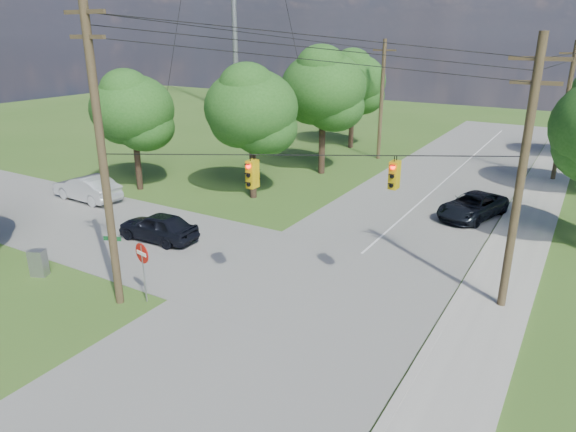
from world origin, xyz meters
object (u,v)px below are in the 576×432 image
Objects in this scene: pole_sw at (102,153)px; do_not_enter_sign at (143,260)px; pole_ne at (521,176)px; car_cross_silver at (87,188)px; car_main_north at (473,206)px; car_cross_dark at (158,227)px; control_cabinet at (38,263)px; pole_north_e at (565,111)px; pole_north_w at (382,99)px.

pole_sw reaches higher than do_not_enter_sign.
pole_sw is at bearing -150.62° from pole_ne.
car_main_north is (22.47, 9.50, -0.12)m from car_cross_silver.
pole_ne reaches higher than do_not_enter_sign.
car_main_north is 19.67m from do_not_enter_sign.
car_cross_dark reaches higher than car_main_north.
car_cross_silver is 4.08× the size of control_cabinet.
pole_north_e is 12.91m from car_main_north.
pole_sw reaches higher than car_cross_silver.
pole_north_w is 24.45m from car_cross_dark.
car_cross_dark is at bearing -97.11° from pole_north_w.
car_main_north is at bearing -106.26° from pole_north_e.
car_cross_silver is 24.39m from car_main_north.
pole_ne is 2.35× the size of car_cross_dark.
pole_north_e is at bearing 131.92° from car_cross_silver.
car_main_north is (-3.40, 10.34, -4.72)m from pole_ne.
car_cross_silver reaches higher than control_cabinet.
pole_ne reaches higher than car_cross_silver.
pole_ne is 26.29m from car_cross_silver.
pole_north_w is 1.97× the size of car_cross_silver.
car_main_north is 4.16× the size of control_cabinet.
pole_ne is at bearing -57.71° from pole_north_w.
car_cross_dark is 9.39m from car_cross_silver.
pole_north_w is 1.93× the size of car_main_north.
pole_sw is 2.32× the size of car_main_north.
pole_ne is at bearing -55.61° from car_main_north.
car_cross_silver is at bearing 160.55° from do_not_enter_sign.
pole_north_w is (-0.40, 29.60, -1.10)m from pole_sw.
pole_ne reaches higher than car_cross_dark.
pole_north_e is 29.56m from car_cross_dark.
control_cabinet is (-5.05, -0.14, -5.61)m from pole_sw.
car_main_north is (-3.40, -11.66, -4.38)m from pole_north_e.
pole_ne is 2.03× the size of car_main_north.
do_not_enter_sign is (4.28, -5.12, 1.08)m from car_cross_dark.
do_not_enter_sign is at bearing 62.05° from car_cross_silver.
car_cross_silver reaches higher than car_cross_dark.
car_cross_dark is (-16.88, -1.88, -4.67)m from pole_ne.
pole_ne is at bearing 93.69° from car_cross_dark.
pole_ne is 2.07× the size of car_cross_silver.
car_cross_silver reaches higher than car_main_north.
car_cross_silver is (-8.99, 2.72, 0.07)m from car_cross_dark.
car_main_north reaches higher than control_cabinet.
car_main_north is at bearing 26.06° from control_cabinet.
car_cross_dark is 18.20m from car_main_north.
pole_sw is 21.31m from car_main_north.
do_not_enter_sign is (0.90, 0.60, -4.35)m from pole_sw.
pole_north_w is 29.21m from do_not_enter_sign.
car_cross_silver is at bearing 178.13° from pole_ne.
do_not_enter_sign is at bearing 33.50° from pole_sw.
pole_north_w is at bearing 180.00° from pole_north_e.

